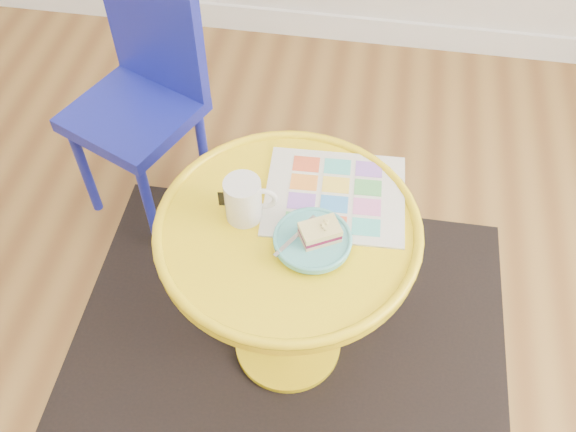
% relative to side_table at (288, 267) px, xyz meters
% --- Properties ---
extents(room_walls, '(4.00, 4.00, 4.00)m').
position_rel_side_table_xyz_m(room_walls, '(-1.13, 0.55, -0.36)').
color(room_walls, silver).
rests_on(room_walls, ground).
extents(rug, '(1.31, 1.11, 0.01)m').
position_rel_side_table_xyz_m(rug, '(0.00, 0.00, -0.42)').
color(rug, black).
rests_on(rug, ground).
extents(side_table, '(0.62, 0.62, 0.59)m').
position_rel_side_table_xyz_m(side_table, '(0.00, 0.00, 0.00)').
color(side_table, yellow).
rests_on(side_table, ground).
extents(chair, '(0.46, 0.46, 0.79)m').
position_rel_side_table_xyz_m(chair, '(-0.55, 0.55, 0.03)').
color(chair, '#161D95').
rests_on(chair, ground).
extents(newspaper, '(0.35, 0.30, 0.01)m').
position_rel_side_table_xyz_m(newspaper, '(0.10, 0.11, 0.17)').
color(newspaper, silver).
rests_on(newspaper, side_table).
extents(mug, '(0.12, 0.09, 0.11)m').
position_rel_side_table_xyz_m(mug, '(-0.10, 0.02, 0.23)').
color(mug, silver).
rests_on(mug, side_table).
extents(plate, '(0.18, 0.18, 0.02)m').
position_rel_side_table_xyz_m(plate, '(0.06, -0.04, 0.18)').
color(plate, '#53B0AF').
rests_on(plate, newspaper).
extents(cake_slice, '(0.10, 0.09, 0.04)m').
position_rel_side_table_xyz_m(cake_slice, '(0.08, -0.04, 0.21)').
color(cake_slice, '#D3BC8C').
rests_on(cake_slice, plate).
extents(fork, '(0.09, 0.13, 0.00)m').
position_rel_side_table_xyz_m(fork, '(0.03, -0.04, 0.19)').
color(fork, silver).
rests_on(fork, plate).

